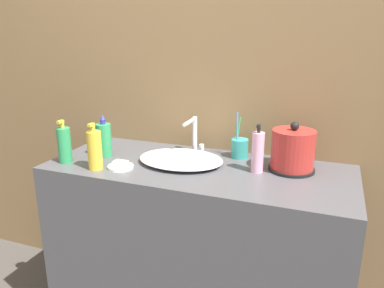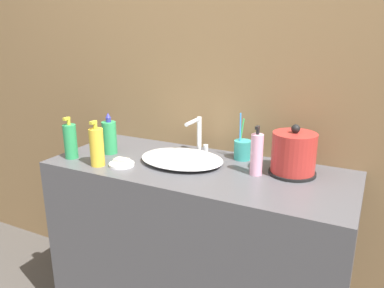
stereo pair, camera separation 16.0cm
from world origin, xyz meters
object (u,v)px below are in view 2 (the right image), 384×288
Objects in this scene: toothbrush_cup at (243,149)px; lotion_bottle at (70,141)px; shampoo_bottle at (109,137)px; faucet at (199,133)px; electric_kettle at (293,155)px; hand_cream_bottle at (97,147)px; mouthwash_bottle at (257,154)px.

toothbrush_cup reaches higher than lotion_bottle.
shampoo_bottle is at bearing 50.02° from lotion_bottle.
shampoo_bottle reaches higher than lotion_bottle.
faucet is 0.82× the size of electric_kettle.
faucet is 0.47m from electric_kettle.
shampoo_bottle is at bearing 110.77° from hand_cream_bottle.
mouthwash_bottle is (0.11, -0.16, 0.04)m from toothbrush_cup.
shampoo_bottle is 0.17m from hand_cream_bottle.
electric_kettle reaches higher than shampoo_bottle.
lotion_bottle is at bearing -165.12° from electric_kettle.
faucet is 0.81× the size of toothbrush_cup.
mouthwash_bottle is (0.82, 0.18, 0.01)m from lotion_bottle.
toothbrush_cup is 1.06× the size of hand_cream_bottle.
electric_kettle reaches higher than hand_cream_bottle.
hand_cream_bottle is at bearing -162.22° from mouthwash_bottle.
electric_kettle is 1.02× the size of mouthwash_bottle.
electric_kettle is 0.15m from mouthwash_bottle.
mouthwash_bottle is at bearing 12.56° from lotion_bottle.
shampoo_bottle reaches higher than faucet.
electric_kettle is 0.85m from shampoo_bottle.
mouthwash_bottle is at bearing -23.89° from faucet.
toothbrush_cup reaches higher than hand_cream_bottle.
lotion_bottle is at bearing 172.13° from hand_cream_bottle.
faucet is 0.84× the size of mouthwash_bottle.
electric_kettle is 0.26m from toothbrush_cup.
toothbrush_cup is 1.10× the size of lotion_bottle.
electric_kettle is at bearing -9.34° from faucet.
hand_cream_bottle reaches higher than lotion_bottle.
shampoo_bottle is at bearing -161.08° from toothbrush_cup.
shampoo_bottle is at bearing -176.23° from mouthwash_bottle.
electric_kettle reaches higher than faucet.
electric_kettle is 0.83m from hand_cream_bottle.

